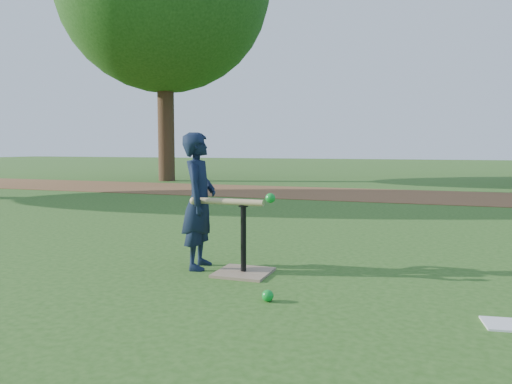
% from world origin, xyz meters
% --- Properties ---
extents(ground, '(80.00, 80.00, 0.00)m').
position_xyz_m(ground, '(0.00, 0.00, 0.00)').
color(ground, '#285116').
rests_on(ground, ground).
extents(dirt_strip, '(24.00, 3.00, 0.01)m').
position_xyz_m(dirt_strip, '(0.00, 7.50, 0.01)').
color(dirt_strip, brown).
rests_on(dirt_strip, ground).
extents(child, '(0.36, 0.47, 1.16)m').
position_xyz_m(child, '(-0.08, 0.35, 0.58)').
color(child, black).
rests_on(child, ground).
extents(wiffle_ball_ground, '(0.08, 0.08, 0.08)m').
position_xyz_m(wiffle_ball_ground, '(0.78, -0.34, 0.04)').
color(wiffle_ball_ground, '#0D9728').
rests_on(wiffle_ball_ground, ground).
extents(clipboard, '(0.33, 0.27, 0.01)m').
position_xyz_m(clipboard, '(2.26, -0.29, 0.01)').
color(clipboard, silver).
rests_on(clipboard, ground).
extents(batting_tee, '(0.44, 0.44, 0.61)m').
position_xyz_m(batting_tee, '(0.35, 0.29, 0.11)').
color(batting_tee, '#91775C').
rests_on(batting_tee, ground).
extents(swing_action, '(0.72, 0.14, 0.11)m').
position_xyz_m(swing_action, '(0.28, 0.27, 0.60)').
color(swing_action, tan).
rests_on(swing_action, ground).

